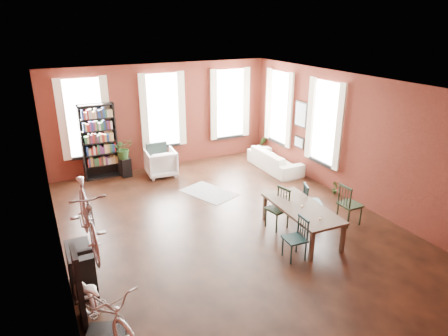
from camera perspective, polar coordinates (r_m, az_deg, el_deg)
room at (r=9.03m, az=0.24°, el=5.82°), size 9.00×9.04×3.22m
dining_table at (r=8.86m, az=10.95°, el=-7.43°), size 0.97×2.00×0.67m
dining_chair_a at (r=7.98m, az=10.07°, el=-9.92°), size 0.42×0.42×0.86m
dining_chair_b at (r=9.01m, az=7.61°, el=-5.79°), size 0.50×0.50×0.92m
dining_chair_c at (r=9.53m, az=17.56°, el=-4.98°), size 0.45×0.45×0.96m
dining_chair_d at (r=9.54m, az=12.50°, el=-4.77°), size 0.52×0.52×0.87m
bookshelf at (r=12.09m, az=-17.40°, el=3.61°), size 1.00×0.32×2.20m
white_armchair at (r=12.03m, az=-9.01°, el=0.92°), size 0.91×0.86×0.88m
cream_sofa at (r=12.48m, az=7.29°, el=1.59°), size 0.61×2.08×0.81m
striped_rug at (r=10.85m, az=-2.17°, el=-3.53°), size 1.37×1.67×0.01m
bike_wall_rack at (r=6.60m, az=-19.96°, el=-15.90°), size 0.16×0.60×1.30m
console_table at (r=7.49m, az=-19.71°, el=-13.42°), size 0.40×0.80×0.80m
plant_stand at (r=12.22m, az=-13.84°, el=0.08°), size 0.31×0.31×0.56m
plant_by_sofa at (r=13.91m, az=5.40°, el=2.55°), size 0.56×0.74×0.29m
plant_small at (r=11.16m, az=15.50°, el=-3.27°), size 0.28×0.40×0.13m
bicycle_floor at (r=5.97m, az=-17.32°, el=-15.50°), size 0.86×1.05×1.72m
bicycle_hung at (r=5.89m, az=-19.31°, el=-3.73°), size 0.47×1.00×1.66m
plant_on_stand at (r=12.07m, az=-14.19°, el=2.44°), size 0.66×0.71×0.49m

